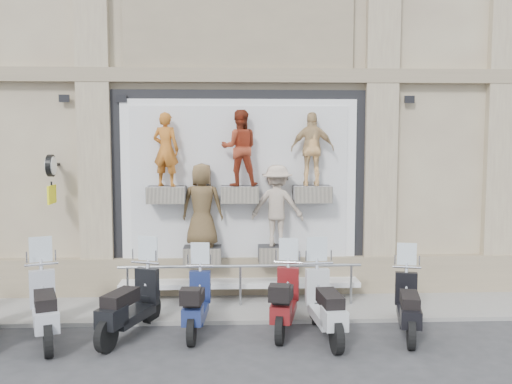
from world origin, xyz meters
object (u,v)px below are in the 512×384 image
guard_rail (240,287)px  scooter_c (44,293)px  clock_sign_bracket (51,173)px  scooter_e (196,291)px  scooter_h (409,293)px  scooter_g (326,291)px  scooter_d (130,290)px  scooter_f (285,288)px

guard_rail → scooter_c: 3.85m
scooter_c → clock_sign_bracket: bearing=81.7°
scooter_e → scooter_h: bearing=-1.2°
scooter_g → scooter_c: bearing=174.9°
scooter_c → scooter_e: bearing=-13.0°
scooter_g → scooter_e: bearing=165.6°
clock_sign_bracket → scooter_g: size_ratio=0.49×
guard_rail → clock_sign_bracket: bearing=173.2°
clock_sign_bracket → scooter_g: clock_sign_bracket is taller
scooter_d → scooter_h: 4.95m
scooter_d → scooter_e: (1.16, 0.20, -0.08)m
scooter_d → scooter_h: scooter_d is taller
guard_rail → clock_sign_bracket: 4.57m
scooter_c → scooter_d: 1.45m
scooter_c → scooter_d: (1.44, 0.15, -0.02)m
scooter_e → scooter_d: bearing=-166.4°
clock_sign_bracket → scooter_e: clock_sign_bracket is taller
scooter_g → scooter_h: bearing=-2.6°
scooter_e → scooter_h: (3.79, -0.34, 0.01)m
clock_sign_bracket → scooter_e: (3.08, -1.83, -2.03)m
scooter_e → scooter_f: size_ratio=0.96×
scooter_c → scooter_h: 6.39m
clock_sign_bracket → scooter_h: clock_sign_bracket is taller
guard_rail → scooter_e: scooter_e is taller
scooter_d → scooter_f: scooter_d is taller
guard_rail → scooter_e: 1.62m
clock_sign_bracket → scooter_f: size_ratio=0.52×
clock_sign_bracket → scooter_f: bearing=-21.2°
clock_sign_bracket → scooter_h: 7.48m
scooter_h → scooter_f: bearing=-176.1°
scooter_d → scooter_e: 1.18m
scooter_e → scooter_h: size_ratio=0.99×
scooter_f → scooter_c: bearing=-163.1°
scooter_h → scooter_g: bearing=-164.9°
scooter_g → scooter_h: 1.50m
guard_rail → scooter_d: bearing=-141.7°
scooter_c → scooter_e: 2.62m
guard_rail → scooter_g: scooter_g is taller
clock_sign_bracket → scooter_d: bearing=-46.6°
scooter_c → scooter_e: scooter_c is taller
scooter_f → scooter_h: 2.21m
guard_rail → scooter_g: bearing=-50.1°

